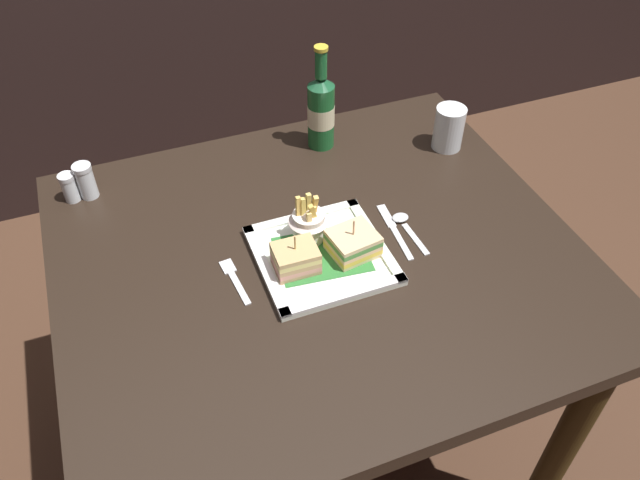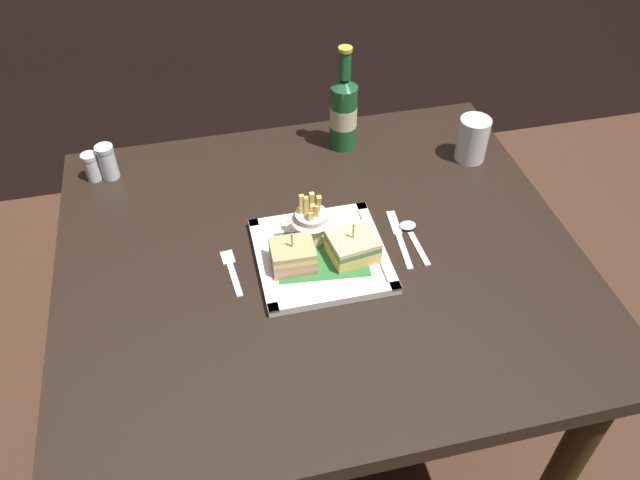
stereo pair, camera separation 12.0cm
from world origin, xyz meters
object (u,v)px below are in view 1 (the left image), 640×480
at_px(sandwich_half_left, 296,258).
at_px(salt_shaker, 70,189).
at_px(beer_bottle, 321,110).
at_px(spoon, 404,223).
at_px(square_plate, 322,256).
at_px(dining_table, 318,288).
at_px(pepper_shaker, 86,183).
at_px(fries_cup, 309,221).
at_px(water_glass, 448,131).
at_px(knife, 394,229).
at_px(sandwich_half_right, 353,243).
at_px(fork, 234,278).

relative_size(sandwich_half_left, salt_shaker, 1.27).
relative_size(beer_bottle, spoon, 1.97).
bearing_deg(square_plate, dining_table, 88.45).
distance_m(dining_table, pepper_shaker, 0.54).
relative_size(square_plate, pepper_shaker, 3.07).
xyz_separation_m(sandwich_half_left, fries_cup, (0.05, 0.07, 0.02)).
distance_m(fries_cup, spoon, 0.21).
relative_size(sandwich_half_left, beer_bottle, 0.33).
xyz_separation_m(water_glass, salt_shaker, (-0.84, 0.12, -0.02)).
relative_size(square_plate, knife, 1.47).
bearing_deg(sandwich_half_right, fork, 174.30).
xyz_separation_m(beer_bottle, spoon, (0.06, -0.33, -0.09)).
bearing_deg(sandwich_half_right, water_glass, 36.14).
height_order(fork, pepper_shaker, pepper_shaker).
distance_m(dining_table, water_glass, 0.49).
xyz_separation_m(beer_bottle, fork, (-0.31, -0.35, -0.09)).
height_order(dining_table, knife, knife).
height_order(knife, salt_shaker, salt_shaker).
bearing_deg(sandwich_half_left, spoon, 10.00).
bearing_deg(sandwich_half_right, beer_bottle, 78.24).
xyz_separation_m(salt_shaker, pepper_shaker, (0.04, -0.00, 0.01)).
height_order(square_plate, fork, square_plate).
bearing_deg(salt_shaker, water_glass, -7.79).
xyz_separation_m(beer_bottle, pepper_shaker, (-0.54, 0.00, -0.06)).
xyz_separation_m(spoon, pepper_shaker, (-0.59, 0.33, 0.03)).
height_order(beer_bottle, water_glass, beer_bottle).
height_order(sandwich_half_right, knife, sandwich_half_right).
bearing_deg(pepper_shaker, sandwich_half_left, -47.46).
bearing_deg(salt_shaker, sandwich_half_left, -44.64).
xyz_separation_m(knife, spoon, (0.03, 0.00, 0.00)).
height_order(water_glass, knife, water_glass).
bearing_deg(dining_table, fries_cup, 102.14).
xyz_separation_m(sandwich_half_right, water_glass, (0.35, 0.26, 0.01)).
relative_size(sandwich_half_left, water_glass, 0.81).
relative_size(sandwich_half_left, spoon, 0.66).
xyz_separation_m(dining_table, beer_bottle, (0.14, 0.34, 0.20)).
distance_m(beer_bottle, knife, 0.35).
height_order(dining_table, pepper_shaker, pepper_shaker).
bearing_deg(dining_table, knife, 1.60).
bearing_deg(fries_cup, pepper_shaker, 142.35).
bearing_deg(beer_bottle, fork, -131.66).
bearing_deg(sandwich_half_right, pepper_shaker, 140.91).
bearing_deg(beer_bottle, salt_shaker, 179.91).
xyz_separation_m(beer_bottle, water_glass, (0.27, -0.11, -0.05)).
bearing_deg(beer_bottle, knife, -84.59).
height_order(sandwich_half_right, spoon, sandwich_half_right).
xyz_separation_m(fries_cup, knife, (0.17, -0.03, -0.05)).
bearing_deg(sandwich_half_left, square_plate, 15.16).
distance_m(sandwich_half_left, pepper_shaker, 0.50).
xyz_separation_m(square_plate, spoon, (0.19, 0.03, -0.00)).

